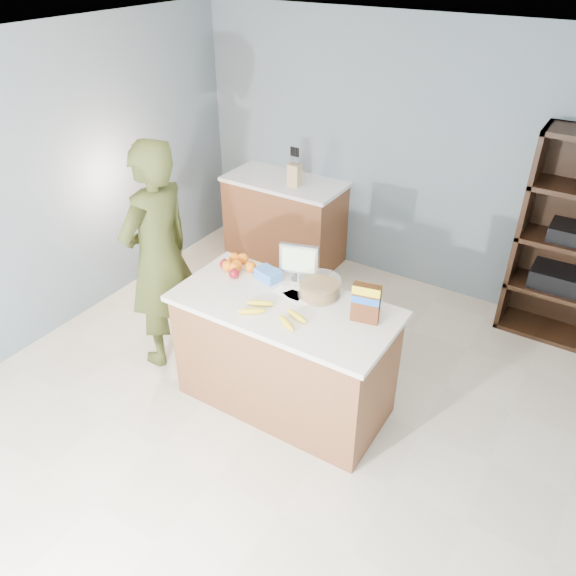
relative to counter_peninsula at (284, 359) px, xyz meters
The scene contains 15 objects.
floor 0.51m from the counter_peninsula, 90.00° to the right, with size 4.50×5.00×0.02m, color beige.
walls 1.27m from the counter_peninsula, 90.00° to the right, with size 4.52×5.02×2.51m.
counter_peninsula is the anchor object (origin of this frame).
back_cabinet 2.25m from the counter_peninsula, 122.28° to the left, with size 1.24×0.62×0.90m.
shelving_unit 2.61m from the counter_peninsula, 52.89° to the left, with size 0.90×0.40×1.80m.
person 1.24m from the counter_peninsula, behind, with size 0.68×0.44×1.86m, color #363C18.
knife_block 2.18m from the counter_peninsula, 119.59° to the left, with size 0.12×0.10×0.31m.
envelopes 0.50m from the counter_peninsula, 90.81° to the left, with size 0.32×0.19×0.00m.
bananas 0.53m from the counter_peninsula, 83.62° to the right, with size 0.48×0.24×0.04m.
apples 0.78m from the counter_peninsula, 167.27° to the left, with size 0.22×0.15×0.08m.
oranges 0.79m from the counter_peninsula, 158.57° to the left, with size 0.26×0.23×0.08m.
blue_carton 0.62m from the counter_peninsula, 142.45° to the left, with size 0.18×0.12×0.08m, color blue.
salad_bowl 0.60m from the counter_peninsula, 55.82° to the left, with size 0.30×0.30×0.13m.
tv 0.72m from the counter_peninsula, 103.63° to the left, with size 0.28×0.12×0.28m.
cereal_box 0.85m from the counter_peninsula, 11.46° to the left, with size 0.19×0.10×0.27m.
Camera 1 is at (1.70, -2.37, 3.05)m, focal length 35.00 mm.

